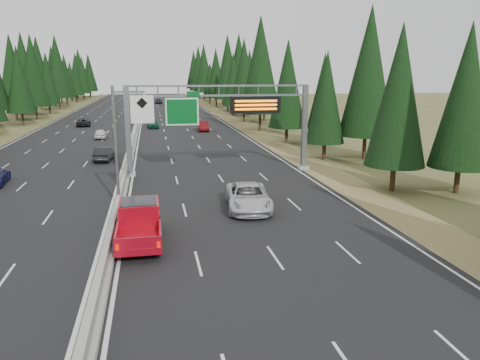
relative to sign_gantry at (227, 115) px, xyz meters
The scene contains 18 objects.
road 46.29m from the sign_gantry, 101.18° to the left, with size 32.00×260.00×0.08m, color black.
shoulder_right 46.28m from the sign_gantry, 78.86° to the left, with size 3.60×260.00×0.06m, color olive.
shoulder_left 52.70m from the sign_gantry, 120.63° to the left, with size 3.60×260.00×0.06m, color #505528.
median_barrier 46.25m from the sign_gantry, 101.18° to the left, with size 0.70×260.00×0.85m.
sign_gantry is the anchor object (origin of this frame).
hov_sign_pole 12.96m from the sign_gantry, 130.04° to the right, with size 2.80×0.50×8.00m.
tree_row_right 44.62m from the sign_gantry, 72.94° to the left, with size 12.02×244.68×18.79m.
tree_row_left 55.48m from the sign_gantry, 124.14° to the left, with size 12.12×242.69×18.94m.
silver_minivan 12.73m from the sign_gantry, 92.42° to the right, with size 2.75×5.97×1.66m, color silver.
red_pickup 18.57m from the sign_gantry, 114.17° to the right, with size 2.21×6.19×2.02m.
car_ahead_green 38.26m from the sign_gantry, 99.56° to the left, with size 1.66×4.12×1.40m, color #125134.
car_ahead_dkred 32.34m from the sign_gantry, 87.47° to the left, with size 1.60×4.58×1.51m, color #600D11.
car_ahead_dkgrey 52.35m from the sign_gantry, 90.34° to the left, with size 2.30×5.66×1.64m, color black.
car_ahead_white 83.46m from the sign_gantry, 89.18° to the left, with size 2.32×5.03×1.40m, color #B5B5B5.
car_ahead_far 102.52m from the sign_gantry, 92.38° to the left, with size 1.89×4.70×1.60m, color black.
car_onc_near 14.77m from the sign_gantry, 144.66° to the left, with size 1.51×4.34×1.43m, color black.
car_onc_white 29.47m from the sign_gantry, 117.67° to the left, with size 1.56×3.87×1.32m, color silver.
car_onc_far 46.57m from the sign_gantry, 112.78° to the left, with size 2.25×4.89×1.36m, color black.
Camera 1 is at (2.34, -6.18, 8.81)m, focal length 35.00 mm.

